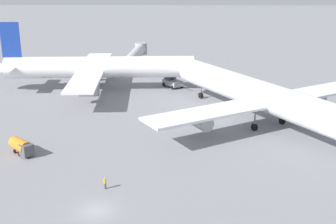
{
  "coord_description": "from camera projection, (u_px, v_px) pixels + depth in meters",
  "views": [
    {
      "loc": [
        9.82,
        -48.53,
        28.59
      ],
      "look_at": [
        8.34,
        26.86,
        4.0
      ],
      "focal_mm": 48.17,
      "sensor_mm": 36.0,
      "label": 1
    }
  ],
  "objects": [
    {
      "name": "ground_plane",
      "position": [
        96.0,
        210.0,
        55.17
      ],
      "size": [
        600.0,
        600.0,
        0.0
      ],
      "primitive_type": "plane",
      "color": "gray"
    },
    {
      "name": "pushback_tug",
      "position": [
        173.0,
        82.0,
        110.99
      ],
      "size": [
        6.09,
        7.61,
        2.93
      ],
      "color": "gray",
      "rests_on": "ground"
    },
    {
      "name": "jet_bridge",
      "position": [
        137.0,
        54.0,
        132.46
      ],
      "size": [
        5.13,
        23.08,
        5.67
      ],
      "color": "#B7B7BC",
      "rests_on": "ground"
    },
    {
      "name": "airliner_at_gate_left",
      "position": [
        98.0,
        68.0,
        107.13
      ],
      "size": [
        50.12,
        41.85,
        16.24
      ],
      "color": "white",
      "rests_on": "ground"
    },
    {
      "name": "gse_fuel_bowser_stubby",
      "position": [
        22.0,
        146.0,
        71.24
      ],
      "size": [
        4.85,
        4.74,
        2.4
      ],
      "color": "orange",
      "rests_on": "ground"
    },
    {
      "name": "airliner_being_pushed",
      "position": [
        260.0,
        95.0,
        84.23
      ],
      "size": [
        45.49,
        47.3,
        15.52
      ],
      "color": "white",
      "rests_on": "ground"
    },
    {
      "name": "ground_crew_ramp_agent_by_cones",
      "position": [
        105.0,
        183.0,
        60.26
      ],
      "size": [
        0.36,
        0.36,
        1.67
      ],
      "color": "#4C4C51",
      "rests_on": "ground"
    }
  ]
}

